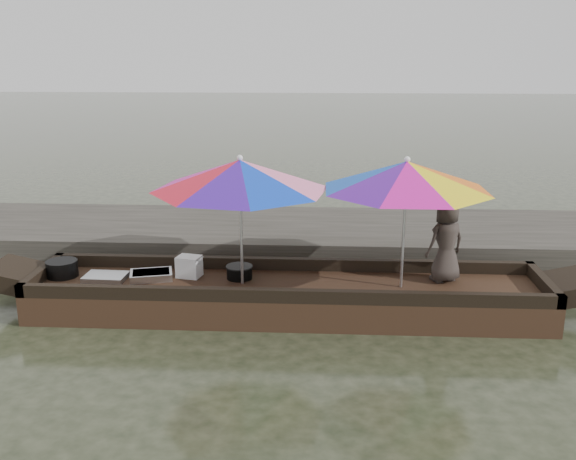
# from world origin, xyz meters

# --- Properties ---
(water) EXTENTS (80.00, 80.00, 0.00)m
(water) POSITION_xyz_m (0.00, 0.00, 0.00)
(water) COLOR black
(water) RESTS_ON ground
(dock) EXTENTS (22.00, 2.20, 0.50)m
(dock) POSITION_xyz_m (0.00, 2.20, 0.25)
(dock) COLOR #2D2B26
(dock) RESTS_ON ground
(boat_hull) EXTENTS (6.09, 1.20, 0.35)m
(boat_hull) POSITION_xyz_m (0.00, 0.00, 0.17)
(boat_hull) COLOR #392216
(boat_hull) RESTS_ON water
(cooking_pot) EXTENTS (0.38, 0.38, 0.20)m
(cooking_pot) POSITION_xyz_m (-2.80, 0.14, 0.45)
(cooking_pot) COLOR black
(cooking_pot) RESTS_ON boat_hull
(tray_crayfish) EXTENTS (0.57, 0.46, 0.09)m
(tray_crayfish) POSITION_xyz_m (-1.68, 0.11, 0.39)
(tray_crayfish) COLOR silver
(tray_crayfish) RESTS_ON boat_hull
(tray_scallop) EXTENTS (0.52, 0.37, 0.06)m
(tray_scallop) POSITION_xyz_m (-2.23, 0.06, 0.38)
(tray_scallop) COLOR silver
(tray_scallop) RESTS_ON boat_hull
(charcoal_grill) EXTENTS (0.31, 0.31, 0.15)m
(charcoal_grill) POSITION_xyz_m (-0.60, 0.19, 0.42)
(charcoal_grill) COLOR black
(charcoal_grill) RESTS_ON boat_hull
(supply_bag) EXTENTS (0.32, 0.28, 0.26)m
(supply_bag) POSITION_xyz_m (-1.23, 0.22, 0.48)
(supply_bag) COLOR silver
(supply_bag) RESTS_ON boat_hull
(vendor) EXTENTS (0.58, 0.51, 1.00)m
(vendor) POSITION_xyz_m (1.88, 0.24, 0.85)
(vendor) COLOR #352E29
(vendor) RESTS_ON boat_hull
(umbrella_bow) EXTENTS (2.48, 2.48, 1.55)m
(umbrella_bow) POSITION_xyz_m (-0.54, 0.00, 1.12)
(umbrella_bow) COLOR yellow
(umbrella_bow) RESTS_ON boat_hull
(umbrella_stern) EXTENTS (2.56, 2.56, 1.55)m
(umbrella_stern) POSITION_xyz_m (1.34, 0.00, 1.12)
(umbrella_stern) COLOR #FF660C
(umbrella_stern) RESTS_ON boat_hull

